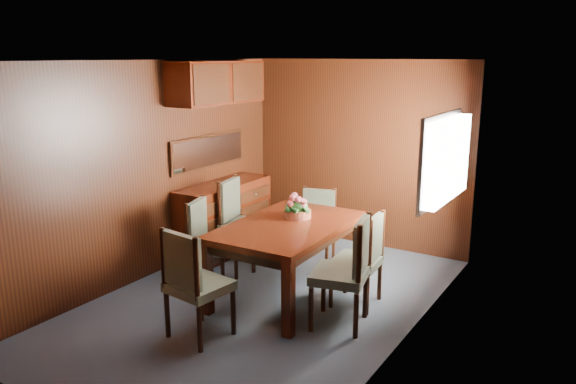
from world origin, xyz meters
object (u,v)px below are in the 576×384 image
Objects in this scene: chair_right_near at (348,266)px; chair_head at (192,279)px; chair_left_near at (206,237)px; sideboard at (224,218)px; flower_centerpiece at (298,204)px; dining_table at (288,234)px.

chair_right_near is 1.03× the size of chair_head.
sideboard is at bearing -169.15° from chair_left_near.
chair_right_near is at bearing -31.81° from flower_centerpiece.
chair_left_near is 1.25m from chair_head.
chair_right_near is at bearing 70.60° from chair_left_near.
chair_left_near is at bearing 131.32° from chair_head.
chair_right_near is (0.82, -0.29, -0.09)m from dining_table.
chair_left_near is at bearing -62.62° from sideboard.
chair_head reaches higher than chair_left_near.
chair_left_near is 3.16× the size of flower_centerpiece.
chair_left_near is (-0.92, -0.20, -0.14)m from dining_table.
sideboard is 2.42m from chair_right_near.
flower_centerpiece is (-0.85, 0.53, 0.34)m from chair_right_near.
chair_right_near is at bearing -20.56° from dining_table.
chair_head reaches higher than sideboard.
chair_right_near is at bearing 49.37° from chair_head.
chair_left_near reaches higher than dining_table.
chair_head is at bearing -97.26° from flower_centerpiece.
chair_left_near is at bearing 73.97° from chair_right_near.
sideboard reaches higher than dining_table.
flower_centerpiece is (1.36, -0.47, 0.48)m from sideboard.
flower_centerpiece is (0.89, 0.44, 0.40)m from chair_left_near.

